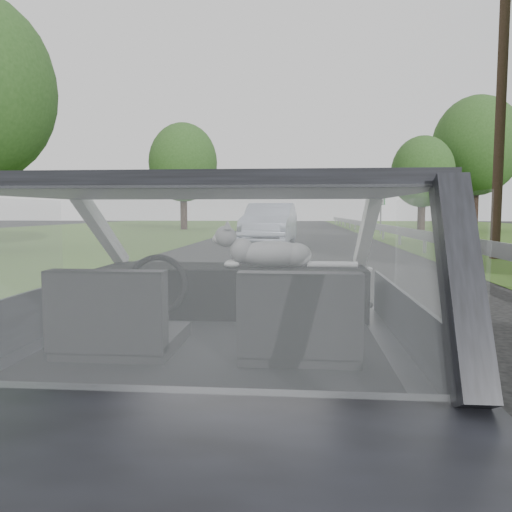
% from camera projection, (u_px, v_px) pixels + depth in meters
% --- Properties ---
extents(ground, '(140.00, 140.00, 0.00)m').
position_uv_depth(ground, '(219.00, 476.00, 2.51)').
color(ground, '#343434').
rests_on(ground, ground).
extents(subject_car, '(1.80, 4.00, 1.45)m').
position_uv_depth(subject_car, '(218.00, 335.00, 2.45)').
color(subject_car, black).
rests_on(subject_car, ground).
extents(dashboard, '(1.58, 0.45, 0.30)m').
position_uv_depth(dashboard, '(234.00, 290.00, 3.06)').
color(dashboard, black).
rests_on(dashboard, subject_car).
extents(driver_seat, '(0.50, 0.72, 0.42)m').
position_uv_depth(driver_seat, '(116.00, 315.00, 2.18)').
color(driver_seat, black).
rests_on(driver_seat, subject_car).
extents(passenger_seat, '(0.50, 0.72, 0.42)m').
position_uv_depth(passenger_seat, '(299.00, 318.00, 2.11)').
color(passenger_seat, black).
rests_on(passenger_seat, subject_car).
extents(steering_wheel, '(0.36, 0.36, 0.04)m').
position_uv_depth(steering_wheel, '(156.00, 285.00, 2.79)').
color(steering_wheel, black).
rests_on(steering_wheel, dashboard).
extents(cat, '(0.63, 0.24, 0.28)m').
position_uv_depth(cat, '(272.00, 252.00, 2.97)').
color(cat, gray).
rests_on(cat, dashboard).
extents(guardrail, '(0.05, 90.00, 0.32)m').
position_uv_depth(guardrail, '(461.00, 243.00, 12.01)').
color(guardrail, '#9D9EA0').
rests_on(guardrail, ground).
extents(other_car, '(2.38, 5.25, 1.68)m').
position_uv_depth(other_car, '(270.00, 224.00, 20.14)').
color(other_car, '#9DA3B6').
rests_on(other_car, ground).
extents(highway_sign, '(0.39, 0.89, 2.28)m').
position_uv_depth(highway_sign, '(381.00, 215.00, 29.42)').
color(highway_sign, '#0E681C').
rests_on(highway_sign, ground).
extents(utility_pole, '(0.34, 0.34, 8.30)m').
position_uv_depth(utility_pole, '(501.00, 109.00, 13.72)').
color(utility_pole, '#3D2B23').
rests_on(utility_pole, ground).
extents(tree_2, '(4.33, 4.33, 5.95)m').
position_uv_depth(tree_2, '(422.00, 186.00, 31.67)').
color(tree_2, '#23451A').
rests_on(tree_2, ground).
extents(tree_3, '(6.00, 6.00, 8.97)m').
position_uv_depth(tree_3, '(476.00, 166.00, 34.26)').
color(tree_3, '#23451A').
rests_on(tree_3, ground).
extents(tree_6, '(5.77, 5.77, 7.62)m').
position_uv_depth(tree_6, '(183.00, 178.00, 36.86)').
color(tree_6, '#23451A').
rests_on(tree_6, ground).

